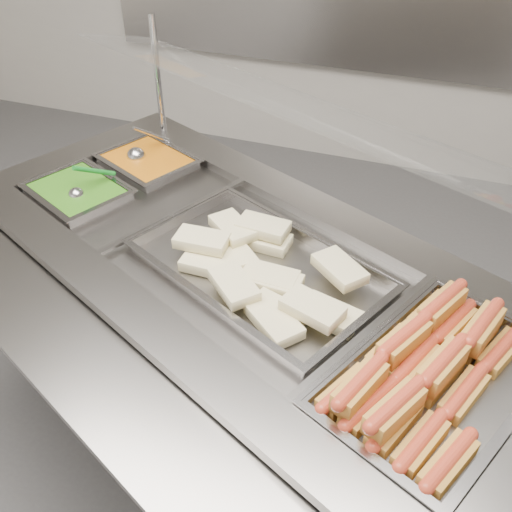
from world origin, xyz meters
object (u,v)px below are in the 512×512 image
(pan_wraps, at_px, (259,271))
(serving_spoon, at_px, (80,191))
(steam_counter, at_px, (245,361))
(ladle, at_px, (137,155))
(pan_hotdogs, at_px, (435,388))
(sneeze_guard, at_px, (300,111))

(pan_wraps, xyz_separation_m, serving_spoon, (-0.64, 0.14, 0.03))
(steam_counter, height_order, ladle, ladle)
(ladle, bearing_deg, steam_counter, -35.57)
(ladle, bearing_deg, pan_hotdogs, -30.47)
(serving_spoon, bearing_deg, ladle, 79.24)
(pan_hotdogs, relative_size, serving_spoon, 3.75)
(ladle, xyz_separation_m, serving_spoon, (-0.05, -0.27, 0.00))
(pan_hotdogs, xyz_separation_m, pan_wraps, (-0.48, 0.22, 0.01))
(pan_hotdogs, xyz_separation_m, serving_spoon, (-1.12, 0.36, 0.05))
(sneeze_guard, bearing_deg, ladle, 162.54)
(steam_counter, bearing_deg, serving_spoon, 168.92)
(sneeze_guard, distance_m, ladle, 0.73)
(pan_hotdogs, height_order, ladle, ladle)
(serving_spoon, bearing_deg, pan_hotdogs, -17.88)
(sneeze_guard, xyz_separation_m, pan_wraps, (-0.04, -0.21, -0.37))
(steam_counter, bearing_deg, pan_hotdogs, -24.78)
(steam_counter, height_order, pan_hotdogs, pan_hotdogs)
(pan_hotdogs, distance_m, ladle, 1.24)
(ladle, bearing_deg, pan_wraps, -34.72)
(pan_wraps, bearing_deg, sneeze_guard, 80.57)
(sneeze_guard, relative_size, serving_spoon, 9.47)
(pan_hotdogs, relative_size, ladle, 3.56)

